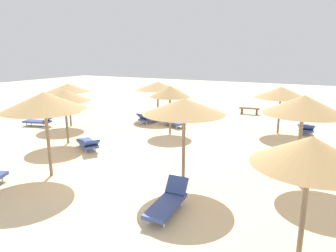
# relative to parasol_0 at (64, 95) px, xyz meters

# --- Properties ---
(ground_plane) EXTENTS (80.00, 80.00, 0.00)m
(ground_plane) POSITION_rel_parasol_0_xyz_m (5.12, -1.76, -2.44)
(ground_plane) COLOR beige
(parasol_0) EXTENTS (2.55, 2.55, 2.75)m
(parasol_0) POSITION_rel_parasol_0_xyz_m (0.00, 0.00, 0.00)
(parasol_0) COLOR #75604C
(parasol_0) RESTS_ON ground
(parasol_1) EXTENTS (2.96, 2.96, 3.12)m
(parasol_1) POSITION_rel_parasol_0_xyz_m (2.62, -3.35, 0.35)
(parasol_1) COLOR #75604C
(parasol_1) RESTS_ON ground
(parasol_2) EXTENTS (2.63, 2.63, 2.67)m
(parasol_2) POSITION_rel_parasol_0_xyz_m (-2.65, 2.79, -0.03)
(parasol_2) COLOR #75604C
(parasol_2) RESTS_ON ground
(parasol_3) EXTENTS (2.73, 2.73, 3.01)m
(parasol_3) POSITION_rel_parasol_0_xyz_m (7.30, -1.74, 0.30)
(parasol_3) COLOR #75604C
(parasol_3) RESTS_ON ground
(parasol_4) EXTENTS (2.34, 2.34, 2.71)m
(parasol_4) POSITION_rel_parasol_0_xyz_m (3.64, 4.27, -0.08)
(parasol_4) COLOR #75604C
(parasol_4) RESTS_ON ground
(parasol_5) EXTENTS (3.06, 3.06, 2.58)m
(parasol_5) POSITION_rel_parasol_0_xyz_m (1.03, 7.42, -0.15)
(parasol_5) COLOR #75604C
(parasol_5) RESTS_ON ground
(parasol_6) EXTENTS (2.39, 2.39, 2.81)m
(parasol_6) POSITION_rel_parasol_0_xyz_m (11.20, -4.06, 0.05)
(parasol_6) COLOR #75604C
(parasol_6) RESTS_ON ground
(parasol_7) EXTENTS (2.93, 2.93, 2.66)m
(parasol_7) POSITION_rel_parasol_0_xyz_m (9.16, 7.02, -0.09)
(parasol_7) COLOR #75604C
(parasol_7) RESTS_ON ground
(parasol_8) EXTENTS (2.70, 2.70, 3.09)m
(parasol_8) POSITION_rel_parasol_0_xyz_m (10.74, 0.31, 0.32)
(parasol_8) COLOR #75604C
(parasol_8) RESTS_ON ground
(lounger_0) EXTENTS (1.95, 1.55, 0.67)m
(lounger_0) POSITION_rel_parasol_0_xyz_m (1.68, -0.36, -2.13)
(lounger_0) COLOR #33478C
(lounger_0) RESTS_ON ground
(lounger_2) EXTENTS (2.02, 1.16, 0.62)m
(lounger_2) POSITION_rel_parasol_0_xyz_m (-4.39, 1.83, -2.13)
(lounger_2) COLOR #33478C
(lounger_2) RESTS_ON ground
(lounger_3) EXTENTS (0.76, 1.89, 0.80)m
(lounger_3) POSITION_rel_parasol_0_xyz_m (7.72, -3.67, -2.11)
(lounger_3) COLOR #33478C
(lounger_3) RESTS_ON ground
(lounger_4) EXTENTS (2.01, 1.36, 0.61)m
(lounger_4) POSITION_rel_parasol_0_xyz_m (2.99, 5.77, -2.13)
(lounger_4) COLOR #33478C
(lounger_4) RESTS_ON ground
(lounger_5) EXTENTS (1.03, 1.98, 0.72)m
(lounger_5) POSITION_rel_parasol_0_xyz_m (1.24, 5.89, -2.12)
(lounger_5) COLOR #33478C
(lounger_5) RESTS_ON ground
(lounger_7) EXTENTS (1.01, 1.99, 0.67)m
(lounger_7) POSITION_rel_parasol_0_xyz_m (10.56, 7.78, -2.13)
(lounger_7) COLOR #33478C
(lounger_7) RESTS_ON ground
(bench_0) EXTENTS (1.53, 0.52, 0.49)m
(bench_0) POSITION_rel_parasol_0_xyz_m (6.40, 11.93, -2.09)
(bench_0) COLOR brown
(bench_0) RESTS_ON ground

